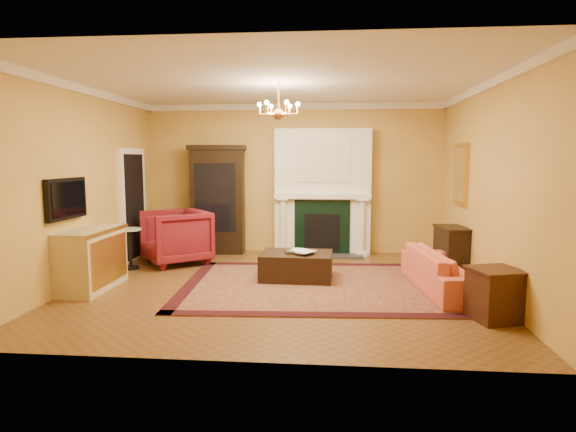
# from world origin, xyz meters

# --- Properties ---
(floor) EXTENTS (6.00, 5.50, 0.02)m
(floor) POSITION_xyz_m (0.00, 0.00, -0.01)
(floor) COLOR brown
(floor) RESTS_ON ground
(ceiling) EXTENTS (6.00, 5.50, 0.02)m
(ceiling) POSITION_xyz_m (0.00, 0.00, 3.01)
(ceiling) COLOR silver
(ceiling) RESTS_ON wall_back
(wall_back) EXTENTS (6.00, 0.02, 3.00)m
(wall_back) POSITION_xyz_m (0.00, 2.76, 1.50)
(wall_back) COLOR gold
(wall_back) RESTS_ON floor
(wall_front) EXTENTS (6.00, 0.02, 3.00)m
(wall_front) POSITION_xyz_m (0.00, -2.76, 1.50)
(wall_front) COLOR gold
(wall_front) RESTS_ON floor
(wall_left) EXTENTS (0.02, 5.50, 3.00)m
(wall_left) POSITION_xyz_m (-3.01, 0.00, 1.50)
(wall_left) COLOR gold
(wall_left) RESTS_ON floor
(wall_right) EXTENTS (0.02, 5.50, 3.00)m
(wall_right) POSITION_xyz_m (3.01, 0.00, 1.50)
(wall_right) COLOR gold
(wall_right) RESTS_ON floor
(fireplace) EXTENTS (1.90, 0.70, 2.50)m
(fireplace) POSITION_xyz_m (0.60, 2.57, 1.19)
(fireplace) COLOR white
(fireplace) RESTS_ON wall_back
(crown_molding) EXTENTS (6.00, 5.50, 0.12)m
(crown_molding) POSITION_xyz_m (0.00, 0.96, 2.94)
(crown_molding) COLOR white
(crown_molding) RESTS_ON ceiling
(doorway) EXTENTS (0.08, 1.05, 2.10)m
(doorway) POSITION_xyz_m (-2.95, 1.70, 1.05)
(doorway) COLOR white
(doorway) RESTS_ON wall_left
(tv_panel) EXTENTS (0.09, 0.95, 0.58)m
(tv_panel) POSITION_xyz_m (-2.95, -0.60, 1.35)
(tv_panel) COLOR black
(tv_panel) RESTS_ON wall_left
(gilt_mirror) EXTENTS (0.06, 0.76, 1.05)m
(gilt_mirror) POSITION_xyz_m (2.97, 1.40, 1.65)
(gilt_mirror) COLOR gold
(gilt_mirror) RESTS_ON wall_right
(chandelier) EXTENTS (0.63, 0.55, 0.53)m
(chandelier) POSITION_xyz_m (-0.00, 0.00, 2.61)
(chandelier) COLOR #CA8737
(chandelier) RESTS_ON ceiling
(oriental_rug) EXTENTS (4.18, 3.23, 0.02)m
(oriental_rug) POSITION_xyz_m (0.57, 0.08, 0.01)
(oriental_rug) COLOR #49110F
(oriental_rug) RESTS_ON floor
(china_cabinet) EXTENTS (1.07, 0.54, 2.09)m
(china_cabinet) POSITION_xyz_m (-1.51, 2.49, 1.04)
(china_cabinet) COLOR black
(china_cabinet) RESTS_ON floor
(wingback_armchair) EXTENTS (1.43, 1.44, 1.09)m
(wingback_armchair) POSITION_xyz_m (-2.04, 1.39, 0.54)
(wingback_armchair) COLOR maroon
(wingback_armchair) RESTS_ON floor
(pedestal_table) EXTENTS (0.40, 0.40, 0.71)m
(pedestal_table) POSITION_xyz_m (-2.70, 0.90, 0.41)
(pedestal_table) COLOR black
(pedestal_table) RESTS_ON floor
(commode) EXTENTS (0.58, 1.20, 0.89)m
(commode) POSITION_xyz_m (-2.73, -0.41, 0.45)
(commode) COLOR #C0B88C
(commode) RESTS_ON floor
(coral_sofa) EXTENTS (0.82, 2.10, 0.80)m
(coral_sofa) POSITION_xyz_m (2.45, -0.06, 0.40)
(coral_sofa) COLOR #CD5341
(coral_sofa) RESTS_ON floor
(end_table) EXTENTS (0.63, 0.63, 0.59)m
(end_table) POSITION_xyz_m (2.72, -1.31, 0.30)
(end_table) COLOR #361A0E
(end_table) RESTS_ON floor
(console_table) EXTENTS (0.49, 0.74, 0.76)m
(console_table) POSITION_xyz_m (2.78, 1.03, 0.38)
(console_table) COLOR black
(console_table) RESTS_ON floor
(leather_ottoman) EXTENTS (1.13, 0.84, 0.41)m
(leather_ottoman) POSITION_xyz_m (0.24, 0.42, 0.22)
(leather_ottoman) COLOR black
(leather_ottoman) RESTS_ON oriental_rug
(ottoman_tray) EXTENTS (0.49, 0.42, 0.03)m
(ottoman_tray) POSITION_xyz_m (0.26, 0.48, 0.44)
(ottoman_tray) COLOR black
(ottoman_tray) RESTS_ON leather_ottoman
(book_a) EXTENTS (0.21, 0.08, 0.28)m
(book_a) POSITION_xyz_m (0.15, 0.44, 0.60)
(book_a) COLOR gray
(book_a) RESTS_ON ottoman_tray
(book_b) EXTENTS (0.21, 0.15, 0.31)m
(book_b) POSITION_xyz_m (0.29, 0.36, 0.62)
(book_b) COLOR gray
(book_b) RESTS_ON ottoman_tray
(topiary_left) EXTENTS (0.14, 0.14, 0.39)m
(topiary_left) POSITION_xyz_m (0.04, 2.53, 1.44)
(topiary_left) COLOR gray
(topiary_left) RESTS_ON fireplace
(topiary_right) EXTENTS (0.16, 0.16, 0.44)m
(topiary_right) POSITION_xyz_m (1.14, 2.53, 1.47)
(topiary_right) COLOR gray
(topiary_right) RESTS_ON fireplace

